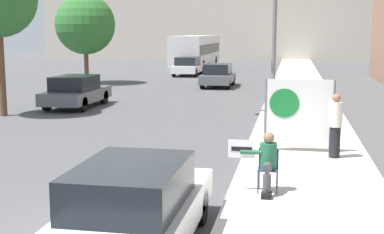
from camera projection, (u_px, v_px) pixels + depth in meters
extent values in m
cube|color=beige|center=(301.00, 110.00, 22.48)|extent=(3.25, 90.00, 0.16)
cylinder|color=#474C56|center=(258.00, 183.00, 10.59)|extent=(0.03, 0.03, 0.45)
cylinder|color=#474C56|center=(277.00, 184.00, 10.53)|extent=(0.03, 0.03, 0.45)
cylinder|color=#474C56|center=(259.00, 178.00, 10.95)|extent=(0.03, 0.03, 0.45)
cylinder|color=#474C56|center=(277.00, 179.00, 10.89)|extent=(0.03, 0.03, 0.45)
cube|color=navy|center=(268.00, 169.00, 10.70)|extent=(0.40, 0.40, 0.02)
cube|color=navy|center=(269.00, 157.00, 10.86)|extent=(0.40, 0.02, 0.38)
cylinder|color=#424247|center=(268.00, 166.00, 10.53)|extent=(0.18, 0.42, 0.18)
cylinder|color=#424247|center=(267.00, 186.00, 10.38)|extent=(0.16, 0.16, 0.45)
cube|color=black|center=(266.00, 195.00, 10.35)|extent=(0.20, 0.28, 0.10)
cylinder|color=#236642|center=(268.00, 156.00, 10.69)|extent=(0.34, 0.34, 0.52)
sphere|color=#936B4C|center=(269.00, 138.00, 10.63)|extent=(0.22, 0.22, 0.22)
cylinder|color=#236642|center=(252.00, 152.00, 10.66)|extent=(0.45, 0.09, 0.09)
cube|color=white|center=(242.00, 149.00, 10.69)|extent=(0.54, 0.02, 0.37)
cube|color=black|center=(242.00, 149.00, 10.68)|extent=(0.41, 0.01, 0.09)
cylinder|color=black|center=(335.00, 142.00, 13.63)|extent=(0.28, 0.28, 0.80)
cylinder|color=silver|center=(336.00, 114.00, 13.52)|extent=(0.34, 0.34, 0.63)
sphere|color=#936B4C|center=(336.00, 98.00, 13.45)|extent=(0.21, 0.21, 0.21)
cylinder|color=slate|center=(265.00, 115.00, 14.42)|extent=(0.06, 0.06, 1.94)
cylinder|color=slate|center=(333.00, 117.00, 14.09)|extent=(0.06, 0.06, 1.94)
cube|color=white|center=(299.00, 114.00, 14.25)|extent=(1.78, 0.02, 1.84)
cylinder|color=#197A33|center=(284.00, 103.00, 14.26)|extent=(0.78, 0.01, 0.78)
cylinder|color=slate|center=(274.00, 31.00, 19.23)|extent=(0.16, 0.16, 6.43)
cube|color=white|center=(135.00, 218.00, 8.16)|extent=(1.76, 4.31, 0.52)
cube|color=black|center=(131.00, 185.00, 7.90)|extent=(1.51, 2.24, 0.62)
cylinder|color=black|center=(116.00, 201.00, 9.63)|extent=(0.22, 0.64, 0.64)
cylinder|color=black|center=(199.00, 206.00, 9.35)|extent=(0.22, 0.64, 0.64)
cube|color=#565B60|center=(77.00, 95.00, 23.89)|extent=(1.85, 4.17, 0.53)
cube|color=black|center=(75.00, 83.00, 23.64)|extent=(1.59, 2.17, 0.63)
cylinder|color=black|center=(71.00, 96.00, 25.33)|extent=(0.22, 0.64, 0.64)
cylinder|color=black|center=(104.00, 97.00, 25.03)|extent=(0.22, 0.64, 0.64)
cylinder|color=black|center=(47.00, 103.00, 22.82)|extent=(0.22, 0.64, 0.64)
cylinder|color=black|center=(83.00, 104.00, 22.52)|extent=(0.22, 0.64, 0.64)
cube|color=#565B60|center=(218.00, 78.00, 32.87)|extent=(1.77, 4.18, 0.53)
cube|color=black|center=(218.00, 69.00, 32.62)|extent=(1.52, 2.17, 0.63)
cylinder|color=black|center=(209.00, 79.00, 34.30)|extent=(0.22, 0.64, 0.64)
cylinder|color=black|center=(233.00, 80.00, 34.02)|extent=(0.22, 0.64, 0.64)
cylinder|color=black|center=(202.00, 83.00, 31.79)|extent=(0.22, 0.64, 0.64)
cylinder|color=black|center=(228.00, 84.00, 31.51)|extent=(0.22, 0.64, 0.64)
cube|color=white|center=(188.00, 68.00, 41.52)|extent=(1.87, 4.64, 0.54)
cube|color=black|center=(188.00, 61.00, 41.25)|extent=(1.61, 2.41, 0.63)
cylinder|color=black|center=(182.00, 70.00, 43.11)|extent=(0.22, 0.64, 0.64)
cylinder|color=black|center=(202.00, 70.00, 42.81)|extent=(0.22, 0.64, 0.64)
cylinder|color=black|center=(174.00, 72.00, 40.31)|extent=(0.22, 0.64, 0.64)
cylinder|color=black|center=(195.00, 73.00, 40.01)|extent=(0.22, 0.64, 0.64)
cube|color=silver|center=(196.00, 50.00, 48.29)|extent=(2.60, 11.94, 2.57)
cube|color=black|center=(196.00, 48.00, 48.27)|extent=(2.62, 11.34, 0.84)
cylinder|color=black|center=(191.00, 61.00, 52.28)|extent=(0.30, 1.04, 1.04)
cylinder|color=black|center=(215.00, 61.00, 51.86)|extent=(0.30, 1.04, 1.04)
cylinder|color=black|center=(175.00, 66.00, 45.10)|extent=(0.30, 1.04, 1.04)
cylinder|color=black|center=(202.00, 66.00, 44.68)|extent=(0.30, 1.04, 1.04)
cylinder|color=brown|center=(1.00, 71.00, 21.24)|extent=(0.28, 0.28, 3.57)
cylinder|color=brown|center=(86.00, 65.00, 34.60)|extent=(0.28, 0.28, 2.48)
sphere|color=#2D6B2D|center=(85.00, 24.00, 34.20)|extent=(3.84, 3.84, 3.84)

